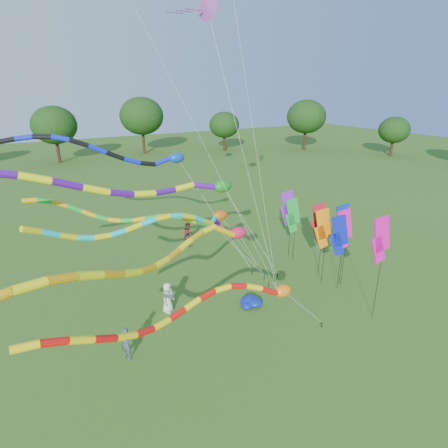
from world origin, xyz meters
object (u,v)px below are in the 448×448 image
tube_kite_red (208,306)px  person_a (168,298)px  blue_nylon_heap (244,304)px  person_c (188,234)px  person_b (126,344)px  tube_kite_orange (172,251)px

tube_kite_red → person_a: (0.53, 5.66, -2.81)m
blue_nylon_heap → person_c: (0.95, 9.17, 0.71)m
blue_nylon_heap → person_b: (-6.66, -0.87, 0.59)m
tube_kite_orange → blue_nylon_heap: size_ratio=10.18×
person_a → person_b: size_ratio=1.09×
tube_kite_orange → person_c: tube_kite_orange is taller
tube_kite_orange → person_b: bearing=117.1°
person_a → tube_kite_red: bearing=-131.2°
tube_kite_red → person_c: size_ratio=7.07×
blue_nylon_heap → person_a: (-3.70, 1.64, 0.66)m
person_a → person_c: size_ratio=0.94×
person_a → tube_kite_orange: bearing=-142.4°
tube_kite_orange → person_a: 6.09m
person_b → person_a: bearing=102.4°
blue_nylon_heap → tube_kite_red: bearing=-136.4°
blue_nylon_heap → person_a: size_ratio=0.82×
tube_kite_red → person_b: size_ratio=8.23×
tube_kite_red → person_a: tube_kite_red is taller
blue_nylon_heap → person_b: bearing=-172.6°
tube_kite_orange → blue_nylon_heap: 7.45m
blue_nylon_heap → person_c: bearing=84.1°
tube_kite_red → tube_kite_orange: size_ratio=0.90×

